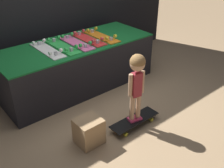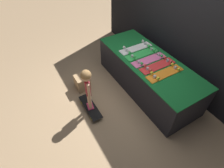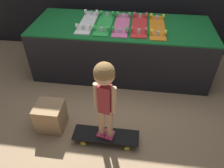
{
  "view_description": "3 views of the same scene",
  "coord_description": "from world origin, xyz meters",
  "px_view_note": "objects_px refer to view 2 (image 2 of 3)",
  "views": [
    {
      "loc": [
        -2.0,
        -2.72,
        2.19
      ],
      "look_at": [
        0.01,
        -0.31,
        0.39
      ],
      "focal_mm": 42.0,
      "sensor_mm": 36.0,
      "label": 1
    },
    {
      "loc": [
        2.07,
        -1.54,
        2.82
      ],
      "look_at": [
        -0.04,
        -0.3,
        0.45
      ],
      "focal_mm": 28.0,
      "sensor_mm": 36.0,
      "label": 2
    },
    {
      "loc": [
        0.23,
        -2.26,
        1.99
      ],
      "look_at": [
        -0.02,
        -0.33,
        0.41
      ],
      "focal_mm": 35.0,
      "sensor_mm": 36.0,
      "label": 3
    }
  ],
  "objects_px": {
    "skateboard_red_on_rack": "(158,65)",
    "child": "(87,83)",
    "skateboard_orange_on_rack": "(165,73)",
    "storage_box": "(82,82)",
    "skateboard_green_on_rack": "(142,53)",
    "skateboard_pink_on_rack": "(149,59)",
    "skateboard_white_on_rack": "(136,48)",
    "skateboard_on_floor": "(90,107)"
  },
  "relations": [
    {
      "from": "skateboard_green_on_rack",
      "to": "skateboard_pink_on_rack",
      "type": "xyz_separation_m",
      "value": [
        0.24,
        -0.01,
        0.0
      ]
    },
    {
      "from": "skateboard_red_on_rack",
      "to": "child",
      "type": "relative_size",
      "value": 0.82
    },
    {
      "from": "skateboard_white_on_rack",
      "to": "storage_box",
      "type": "distance_m",
      "value": 1.4
    },
    {
      "from": "skateboard_green_on_rack",
      "to": "skateboard_orange_on_rack",
      "type": "relative_size",
      "value": 1.0
    },
    {
      "from": "skateboard_pink_on_rack",
      "to": "skateboard_orange_on_rack",
      "type": "relative_size",
      "value": 1.0
    },
    {
      "from": "skateboard_pink_on_rack",
      "to": "child",
      "type": "height_order",
      "value": "child"
    },
    {
      "from": "skateboard_green_on_rack",
      "to": "skateboard_orange_on_rack",
      "type": "height_order",
      "value": "same"
    },
    {
      "from": "skateboard_pink_on_rack",
      "to": "child",
      "type": "bearing_deg",
      "value": -90.98
    },
    {
      "from": "skateboard_orange_on_rack",
      "to": "child",
      "type": "distance_m",
      "value": 1.42
    },
    {
      "from": "skateboard_pink_on_rack",
      "to": "storage_box",
      "type": "xyz_separation_m",
      "value": [
        -0.67,
        -1.23,
        -0.59
      ]
    },
    {
      "from": "child",
      "to": "storage_box",
      "type": "distance_m",
      "value": 0.87
    },
    {
      "from": "skateboard_orange_on_rack",
      "to": "child",
      "type": "xyz_separation_m",
      "value": [
        -0.5,
        -1.33,
        -0.02
      ]
    },
    {
      "from": "skateboard_orange_on_rack",
      "to": "skateboard_on_floor",
      "type": "distance_m",
      "value": 1.58
    },
    {
      "from": "skateboard_pink_on_rack",
      "to": "skateboard_red_on_rack",
      "type": "bearing_deg",
      "value": 4.72
    },
    {
      "from": "skateboard_green_on_rack",
      "to": "skateboard_red_on_rack",
      "type": "bearing_deg",
      "value": 1.54
    },
    {
      "from": "skateboard_pink_on_rack",
      "to": "child",
      "type": "relative_size",
      "value": 0.82
    },
    {
      "from": "skateboard_white_on_rack",
      "to": "skateboard_green_on_rack",
      "type": "relative_size",
      "value": 1.0
    },
    {
      "from": "skateboard_red_on_rack",
      "to": "skateboard_on_floor",
      "type": "distance_m",
      "value": 1.55
    },
    {
      "from": "skateboard_white_on_rack",
      "to": "skateboard_red_on_rack",
      "type": "relative_size",
      "value": 1.0
    },
    {
      "from": "skateboard_orange_on_rack",
      "to": "child",
      "type": "relative_size",
      "value": 0.82
    },
    {
      "from": "skateboard_green_on_rack",
      "to": "skateboard_orange_on_rack",
      "type": "xyz_separation_m",
      "value": [
        0.71,
        -0.02,
        0.0
      ]
    },
    {
      "from": "skateboard_orange_on_rack",
      "to": "storage_box",
      "type": "relative_size",
      "value": 2.29
    },
    {
      "from": "skateboard_pink_on_rack",
      "to": "skateboard_red_on_rack",
      "type": "relative_size",
      "value": 1.0
    },
    {
      "from": "skateboard_pink_on_rack",
      "to": "skateboard_red_on_rack",
      "type": "xyz_separation_m",
      "value": [
        0.24,
        0.02,
        0.0
      ]
    },
    {
      "from": "skateboard_white_on_rack",
      "to": "skateboard_red_on_rack",
      "type": "xyz_separation_m",
      "value": [
        0.71,
        -0.0,
        0.0
      ]
    },
    {
      "from": "skateboard_on_floor",
      "to": "child",
      "type": "relative_size",
      "value": 0.77
    },
    {
      "from": "skateboard_on_floor",
      "to": "storage_box",
      "type": "bearing_deg",
      "value": 169.71
    },
    {
      "from": "skateboard_orange_on_rack",
      "to": "skateboard_green_on_rack",
      "type": "bearing_deg",
      "value": 178.42
    },
    {
      "from": "skateboard_pink_on_rack",
      "to": "skateboard_on_floor",
      "type": "relative_size",
      "value": 1.07
    },
    {
      "from": "skateboard_white_on_rack",
      "to": "skateboard_orange_on_rack",
      "type": "xyz_separation_m",
      "value": [
        0.95,
        -0.04,
        0.0
      ]
    },
    {
      "from": "skateboard_white_on_rack",
      "to": "skateboard_green_on_rack",
      "type": "bearing_deg",
      "value": -4.05
    },
    {
      "from": "skateboard_red_on_rack",
      "to": "skateboard_green_on_rack",
      "type": "bearing_deg",
      "value": -178.46
    },
    {
      "from": "skateboard_white_on_rack",
      "to": "skateboard_pink_on_rack",
      "type": "xyz_separation_m",
      "value": [
        0.47,
        -0.02,
        0.0
      ]
    },
    {
      "from": "skateboard_green_on_rack",
      "to": "skateboard_red_on_rack",
      "type": "distance_m",
      "value": 0.47
    },
    {
      "from": "skateboard_green_on_rack",
      "to": "skateboard_on_floor",
      "type": "distance_m",
      "value": 1.53
    },
    {
      "from": "skateboard_pink_on_rack",
      "to": "skateboard_orange_on_rack",
      "type": "height_order",
      "value": "same"
    },
    {
      "from": "skateboard_white_on_rack",
      "to": "skateboard_on_floor",
      "type": "distance_m",
      "value": 1.59
    },
    {
      "from": "skateboard_pink_on_rack",
      "to": "child",
      "type": "xyz_separation_m",
      "value": [
        -0.02,
        -1.34,
        -0.02
      ]
    },
    {
      "from": "skateboard_pink_on_rack",
      "to": "skateboard_white_on_rack",
      "type": "bearing_deg",
      "value": 177.15
    },
    {
      "from": "child",
      "to": "skateboard_white_on_rack",
      "type": "bearing_deg",
      "value": 119.98
    },
    {
      "from": "skateboard_orange_on_rack",
      "to": "child",
      "type": "height_order",
      "value": "child"
    },
    {
      "from": "skateboard_pink_on_rack",
      "to": "storage_box",
      "type": "bearing_deg",
      "value": -118.59
    }
  ]
}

